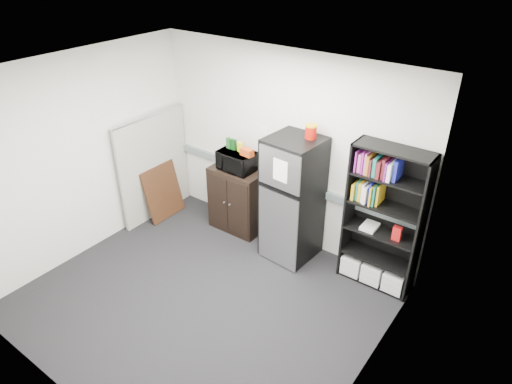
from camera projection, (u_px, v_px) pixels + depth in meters
floor at (203, 299)px, 5.55m from camera, size 4.00×4.00×0.00m
wall_back at (285, 150)px, 6.11m from camera, size 4.00×0.02×2.70m
wall_right at (370, 278)px, 3.85m from camera, size 0.02×3.50×2.70m
wall_left at (82, 157)px, 5.91m from camera, size 0.02×3.50×2.70m
ceiling at (186, 80)px, 4.21m from camera, size 4.00×3.50×0.02m
electrical_raceway at (283, 180)px, 6.31m from camera, size 3.92×0.05×0.10m
wall_note at (264, 130)px, 6.18m from camera, size 0.14×0.00×0.10m
bookshelf at (383, 221)px, 5.41m from camera, size 0.90×0.34×1.85m
cubicle_partition at (154, 166)px, 6.88m from camera, size 0.06×1.30×1.62m
cabinet at (238, 199)px, 6.68m from camera, size 0.78×0.52×0.97m
microwave at (237, 161)px, 6.36m from camera, size 0.51×0.35×0.28m
snack_box_a at (229, 143)px, 6.36m from camera, size 0.08×0.06×0.15m
snack_box_b at (234, 145)px, 6.32m from camera, size 0.07×0.05×0.15m
snack_box_c at (240, 147)px, 6.26m from camera, size 0.08×0.07×0.14m
snack_bag at (247, 152)px, 6.15m from camera, size 0.19×0.12×0.10m
refrigerator at (292, 200)px, 5.94m from camera, size 0.69×0.72×1.71m
coffee_can at (311, 131)px, 5.49m from camera, size 0.14×0.14×0.19m
framed_poster at (163, 192)px, 7.01m from camera, size 0.23×0.65×0.82m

